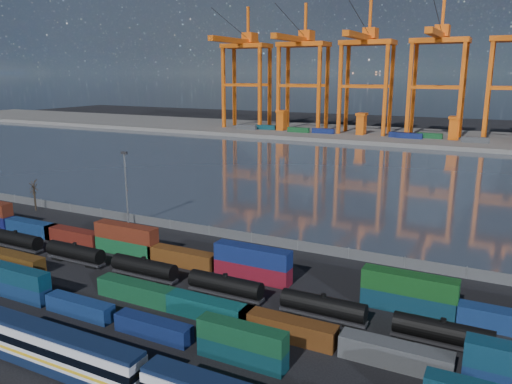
% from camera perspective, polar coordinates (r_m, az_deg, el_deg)
% --- Properties ---
extents(ground, '(700.00, 700.00, 0.00)m').
position_cam_1_polar(ground, '(78.60, -10.17, -11.70)').
color(ground, black).
rests_on(ground, ground).
extents(harbor_water, '(700.00, 700.00, 0.00)m').
position_cam_1_polar(harbor_water, '(170.34, 11.51, 1.95)').
color(harbor_water, '#303946').
rests_on(harbor_water, ground).
extents(far_quay, '(700.00, 70.00, 2.00)m').
position_cam_1_polar(far_quay, '(271.73, 17.56, 6.02)').
color(far_quay, '#514F4C').
rests_on(far_quay, ground).
extents(container_row_south, '(126.79, 2.26, 4.81)m').
position_cam_1_polar(container_row_south, '(66.51, -10.57, -14.83)').
color(container_row_south, '#3D4142').
rests_on(container_row_south, ground).
extents(container_row_mid, '(142.07, 2.62, 5.59)m').
position_cam_1_polar(container_row_mid, '(68.43, -1.59, -13.93)').
color(container_row_mid, '#444849').
rests_on(container_row_mid, ground).
extents(container_row_north, '(142.83, 2.68, 5.71)m').
position_cam_1_polar(container_row_north, '(83.57, -1.99, -8.15)').
color(container_row_north, '#0F144F').
rests_on(container_row_north, ground).
extents(tanker_string, '(120.83, 2.65, 3.79)m').
position_cam_1_polar(tanker_string, '(89.86, -16.52, -7.47)').
color(tanker_string, black).
rests_on(tanker_string, ground).
extents(waterfront_fence, '(160.12, 0.12, 2.20)m').
position_cam_1_polar(waterfront_fence, '(100.24, -0.52, -5.25)').
color(waterfront_fence, '#595B5E').
rests_on(waterfront_fence, ground).
extents(bare_tree, '(2.05, 1.96, 7.93)m').
position_cam_1_polar(bare_tree, '(133.98, -23.99, -0.32)').
color(bare_tree, black).
rests_on(bare_tree, ground).
extents(yard_light_mast, '(1.60, 0.40, 16.60)m').
position_cam_1_polar(yard_light_mast, '(113.05, -14.63, 0.83)').
color(yard_light_mast, slate).
rests_on(yard_light_mast, ground).
extents(gantry_cranes, '(201.78, 51.41, 69.62)m').
position_cam_1_polar(gantry_cranes, '(264.60, 16.30, 14.98)').
color(gantry_cranes, '#E35B10').
rests_on(gantry_cranes, ground).
extents(quay_containers, '(172.58, 10.99, 2.60)m').
position_cam_1_polar(quay_containers, '(259.33, 14.64, 6.40)').
color(quay_containers, navy).
rests_on(quay_containers, far_quay).
extents(straddle_carriers, '(140.00, 7.00, 11.10)m').
position_cam_1_polar(straddle_carriers, '(261.62, 16.74, 7.32)').
color(straddle_carriers, '#E35B10').
rests_on(straddle_carriers, far_quay).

